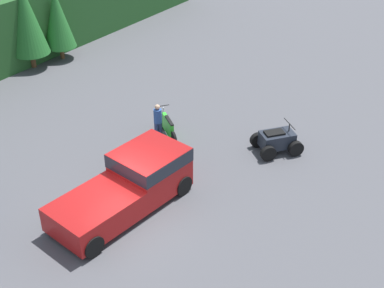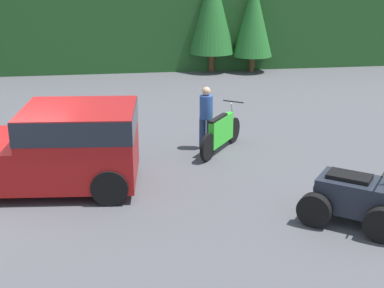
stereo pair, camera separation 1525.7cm
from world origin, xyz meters
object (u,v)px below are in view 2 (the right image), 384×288
Objects in this scene: quad_atv at (355,198)px; rider_person at (206,116)px; dirt_bike at (221,133)px; pickup_truck_red at (38,146)px.

rider_person is (-2.13, 4.70, 0.43)m from quad_atv.
dirt_bike is 0.85× the size of quad_atv.
pickup_truck_red is at bearing 147.39° from dirt_bike.
rider_person reaches higher than dirt_bike.
quad_atv is 5.18m from rider_person.
quad_atv is (1.76, -4.44, -0.00)m from dirt_bike.
rider_person is at bearing 151.95° from quad_atv.
dirt_bike is (4.51, 1.80, -0.47)m from pickup_truck_red.
rider_person is (-0.37, 0.26, 0.42)m from dirt_bike.
dirt_bike is at bearing 27.51° from pickup_truck_red.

